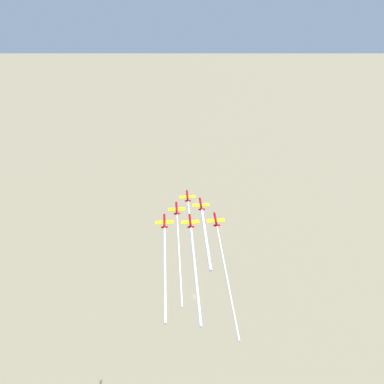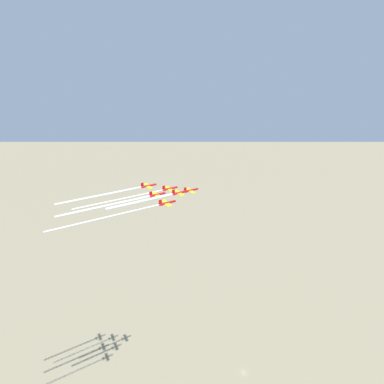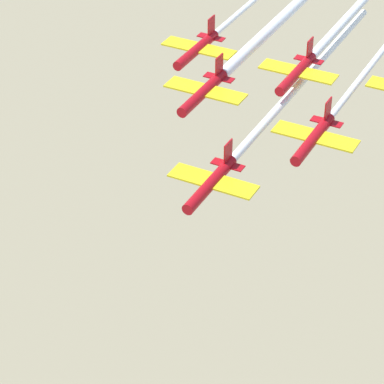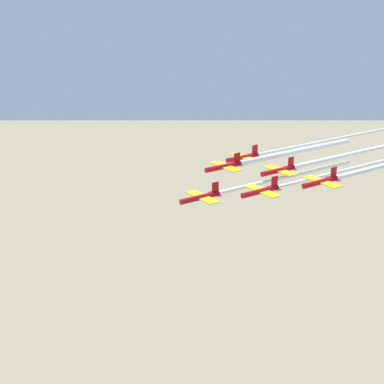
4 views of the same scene
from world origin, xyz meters
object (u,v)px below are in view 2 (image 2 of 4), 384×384
Objects in this scene: jet_1 at (169,189)px; jet_4 at (157,195)px; jet_3 at (148,186)px; jet_5 at (167,203)px; jet_2 at (179,193)px; jet_0 at (190,190)px.

jet_1 is 1.00× the size of jet_4.
jet_4 reaches higher than jet_1.
jet_3 is at bearing -120.47° from jet_1.
jet_5 is at bearing 0.00° from jet_3.
jet_2 is at bearing -0.00° from jet_1.
jet_4 is (8.33, 8.93, -0.80)m from jet_3.
jet_2 is 1.00× the size of jet_5.
jet_2 is at bearing 29.54° from jet_3.
jet_0 is at bearing 90.00° from jet_4.
jet_1 is at bearing 59.53° from jet_3.
jet_0 is 1.00× the size of jet_4.
jet_1 is at bearing 150.46° from jet_5.
jet_3 reaches higher than jet_5.
jet_0 is at bearing 59.53° from jet_3.
jet_0 is 1.00× the size of jet_1.
jet_3 reaches higher than jet_4.
jet_2 reaches higher than jet_5.
jet_4 is at bearing 180.00° from jet_5.
jet_1 is 12.17m from jet_3.
jet_4 is 12.22m from jet_5.
jet_2 is 12.09m from jet_5.
jet_3 is 1.00× the size of jet_4.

